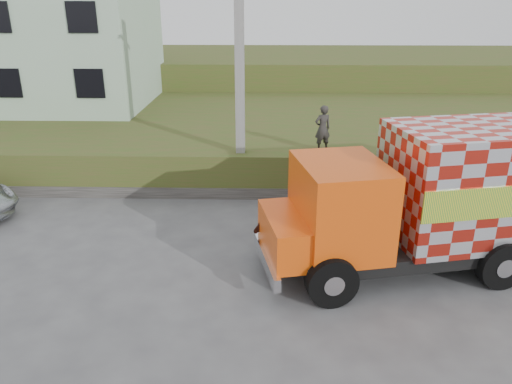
{
  "coord_description": "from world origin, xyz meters",
  "views": [
    {
      "loc": [
        -0.06,
        -11.76,
        6.46
      ],
      "look_at": [
        -0.39,
        1.37,
        1.3
      ],
      "focal_mm": 35.0,
      "sensor_mm": 36.0,
      "label": 1
    }
  ],
  "objects_px": {
    "cow": "(269,231)",
    "pedestrian": "(323,128)",
    "cargo_truck": "(447,198)",
    "utility_pole": "(240,76)"
  },
  "relations": [
    {
      "from": "utility_pole",
      "to": "cargo_truck",
      "type": "height_order",
      "value": "utility_pole"
    },
    {
      "from": "cargo_truck",
      "to": "pedestrian",
      "type": "bearing_deg",
      "value": 104.66
    },
    {
      "from": "cargo_truck",
      "to": "pedestrian",
      "type": "xyz_separation_m",
      "value": [
        -2.55,
        5.13,
        0.43
      ]
    },
    {
      "from": "cow",
      "to": "pedestrian",
      "type": "bearing_deg",
      "value": 75.36
    },
    {
      "from": "cargo_truck",
      "to": "cow",
      "type": "xyz_separation_m",
      "value": [
        -4.34,
        0.63,
        -1.26
      ]
    },
    {
      "from": "utility_pole",
      "to": "cow",
      "type": "xyz_separation_m",
      "value": [
        0.99,
        -4.3,
        -3.47
      ]
    },
    {
      "from": "utility_pole",
      "to": "cargo_truck",
      "type": "xyz_separation_m",
      "value": [
        5.33,
        -4.93,
        -2.21
      ]
    },
    {
      "from": "utility_pole",
      "to": "cow",
      "type": "distance_m",
      "value": 5.62
    },
    {
      "from": "utility_pole",
      "to": "cow",
      "type": "relative_size",
      "value": 5.61
    },
    {
      "from": "cow",
      "to": "pedestrian",
      "type": "height_order",
      "value": "pedestrian"
    }
  ]
}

